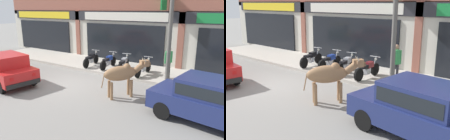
% 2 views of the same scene
% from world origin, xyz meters
% --- Properties ---
extents(ground_plane, '(90.00, 90.00, 0.00)m').
position_xyz_m(ground_plane, '(0.00, 0.00, 0.00)').
color(ground_plane, gray).
extents(sidewalk, '(19.00, 3.12, 0.15)m').
position_xyz_m(sidewalk, '(0.00, 3.76, 0.08)').
color(sidewalk, '#B7AFA3').
rests_on(sidewalk, ground).
extents(cow, '(1.47, 1.84, 1.61)m').
position_xyz_m(cow, '(3.06, 0.15, 1.01)').
color(cow, '#936B47').
rests_on(cow, ground).
extents(car_0, '(3.78, 2.14, 1.46)m').
position_xyz_m(car_0, '(-2.47, -1.47, 0.81)').
color(car_0, black).
rests_on(car_0, ground).
extents(car_1, '(3.74, 2.00, 1.46)m').
position_xyz_m(car_1, '(6.38, -0.19, 0.81)').
color(car_1, black).
rests_on(car_1, ground).
extents(motorcycle_0, '(0.56, 1.80, 0.88)m').
position_xyz_m(motorcycle_0, '(-0.87, 3.06, 0.54)').
color(motorcycle_0, black).
rests_on(motorcycle_0, sidewalk).
extents(motorcycle_1, '(0.52, 1.81, 0.88)m').
position_xyz_m(motorcycle_1, '(0.33, 3.16, 0.54)').
color(motorcycle_1, black).
rests_on(motorcycle_1, sidewalk).
extents(motorcycle_2, '(0.64, 1.79, 0.88)m').
position_xyz_m(motorcycle_2, '(1.37, 3.14, 0.54)').
color(motorcycle_2, black).
rests_on(motorcycle_2, sidewalk).
extents(motorcycle_3, '(0.52, 1.81, 0.88)m').
position_xyz_m(motorcycle_3, '(2.64, 3.03, 0.54)').
color(motorcycle_3, black).
rests_on(motorcycle_3, sidewalk).
extents(pedestrian, '(0.32, 0.46, 1.60)m').
position_xyz_m(pedestrian, '(3.93, 3.11, 1.14)').
color(pedestrian, '#2D2D33').
rests_on(pedestrian, sidewalk).
extents(utility_pole, '(0.18, 0.18, 5.16)m').
position_xyz_m(utility_pole, '(4.12, 2.50, 2.73)').
color(utility_pole, '#595651').
rests_on(utility_pole, sidewalk).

